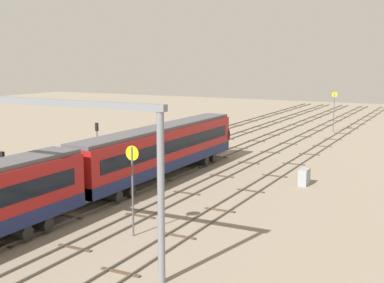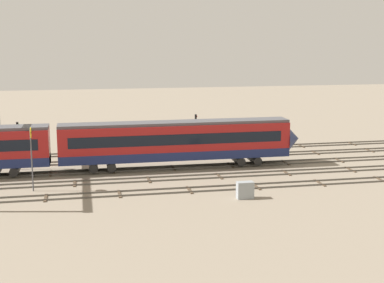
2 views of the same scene
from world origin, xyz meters
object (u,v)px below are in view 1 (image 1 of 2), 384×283
signal_light_trackside_approach (3,177)px  speed_sign_mid_trackside (334,107)px  signal_light_trackside_departure (97,136)px  relay_cabinet (304,177)px  speed_sign_near_foreground (132,178)px

signal_light_trackside_approach → speed_sign_mid_trackside: bearing=-10.1°
signal_light_trackside_departure → relay_cabinet: bearing=-91.4°
signal_light_trackside_approach → signal_light_trackside_departure: size_ratio=1.20×
speed_sign_near_foreground → relay_cabinet: (17.85, -5.98, -2.97)m
speed_sign_mid_trackside → relay_cabinet: 35.41m
signal_light_trackside_departure → relay_cabinet: signal_light_trackside_departure is taller
speed_sign_near_foreground → signal_light_trackside_approach: (-2.05, 8.92, -0.47)m
signal_light_trackside_approach → signal_light_trackside_departure: 22.00m
speed_sign_near_foreground → relay_cabinet: 19.05m
signal_light_trackside_approach → relay_cabinet: (19.89, -14.90, -2.50)m
speed_sign_near_foreground → signal_light_trackside_approach: bearing=102.9°
speed_sign_mid_trackside → signal_light_trackside_approach: speed_sign_mid_trackside is taller
signal_light_trackside_approach → relay_cabinet: 24.98m
signal_light_trackside_departure → speed_sign_near_foreground: bearing=-137.2°
speed_sign_near_foreground → signal_light_trackside_approach: 9.16m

